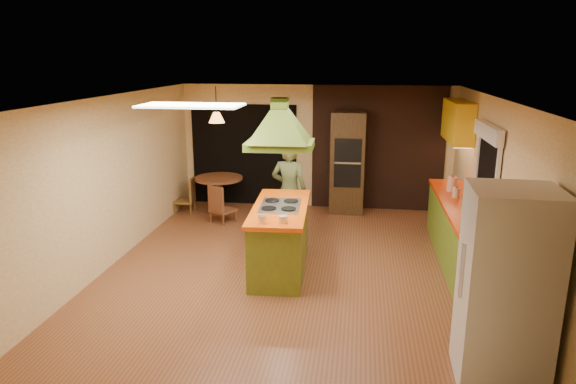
% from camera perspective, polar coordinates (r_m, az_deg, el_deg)
% --- Properties ---
extents(ground, '(6.50, 6.50, 0.00)m').
position_cam_1_polar(ground, '(7.77, 0.84, -8.24)').
color(ground, brown).
rests_on(ground, ground).
extents(room_walls, '(5.50, 6.50, 6.50)m').
position_cam_1_polar(room_walls, '(7.37, 0.87, 0.73)').
color(room_walls, beige).
rests_on(room_walls, ground).
extents(ceiling_plane, '(6.50, 6.50, 0.00)m').
position_cam_1_polar(ceiling_plane, '(7.17, 0.91, 10.47)').
color(ceiling_plane, silver).
rests_on(ceiling_plane, room_walls).
extents(brick_panel, '(2.64, 0.03, 2.50)m').
position_cam_1_polar(brick_panel, '(10.48, 9.95, 4.76)').
color(brick_panel, '#381E14').
rests_on(brick_panel, ground).
extents(nook_opening, '(2.20, 0.03, 2.10)m').
position_cam_1_polar(nook_opening, '(10.78, -4.90, 4.13)').
color(nook_opening, black).
rests_on(nook_opening, ground).
extents(right_counter, '(0.62, 3.05, 0.92)m').
position_cam_1_polar(right_counter, '(8.26, 18.55, -4.18)').
color(right_counter, olive).
rests_on(right_counter, ground).
extents(upper_cabinets, '(0.34, 1.40, 0.70)m').
position_cam_1_polar(upper_cabinets, '(9.50, 18.35, 7.48)').
color(upper_cabinets, yellow).
rests_on(upper_cabinets, room_walls).
extents(window_right, '(0.12, 1.35, 1.06)m').
position_cam_1_polar(window_right, '(7.81, 21.38, 4.42)').
color(window_right, black).
rests_on(window_right, room_walls).
extents(fluor_panel, '(1.20, 0.60, 0.03)m').
position_cam_1_polar(fluor_panel, '(6.25, -10.72, 9.42)').
color(fluor_panel, white).
rests_on(fluor_panel, ceiling_plane).
extents(kitchen_island, '(0.87, 1.97, 0.98)m').
position_cam_1_polar(kitchen_island, '(7.52, -0.86, -5.05)').
color(kitchen_island, olive).
rests_on(kitchen_island, ground).
extents(range_hood, '(0.95, 0.70, 0.78)m').
position_cam_1_polar(range_hood, '(7.12, -0.92, 8.45)').
color(range_hood, '#4E6619').
rests_on(range_hood, ceiling_plane).
extents(man, '(0.67, 0.50, 1.69)m').
position_cam_1_polar(man, '(8.66, 0.15, 0.14)').
color(man, '#444E29').
rests_on(man, ground).
extents(refrigerator, '(0.81, 0.77, 1.92)m').
position_cam_1_polar(refrigerator, '(5.28, 23.04, -9.76)').
color(refrigerator, white).
rests_on(refrigerator, ground).
extents(wall_oven, '(0.68, 0.62, 2.01)m').
position_cam_1_polar(wall_oven, '(10.25, 6.68, 3.27)').
color(wall_oven, '#493017').
rests_on(wall_oven, ground).
extents(dining_table, '(0.95, 0.95, 0.72)m').
position_cam_1_polar(dining_table, '(10.36, -7.66, 0.50)').
color(dining_table, brown).
rests_on(dining_table, ground).
extents(chair_left, '(0.41, 0.41, 0.69)m').
position_cam_1_polar(chair_left, '(10.52, -11.45, -0.32)').
color(chair_left, brown).
rests_on(chair_left, ground).
extents(chair_near, '(0.55, 0.55, 0.73)m').
position_cam_1_polar(chair_near, '(9.73, -7.24, -1.27)').
color(chair_near, brown).
rests_on(chair_near, ground).
extents(pendant_lamp, '(0.39, 0.39, 0.20)m').
position_cam_1_polar(pendant_lamp, '(10.11, -7.94, 8.20)').
color(pendant_lamp, '#FF9E3F').
rests_on(pendant_lamp, ceiling_plane).
extents(canister_large, '(0.18, 0.18, 0.23)m').
position_cam_1_polar(canister_large, '(8.75, 17.77, 0.84)').
color(canister_large, beige).
rests_on(canister_large, right_counter).
extents(canister_medium, '(0.15, 0.15, 0.19)m').
position_cam_1_polar(canister_medium, '(8.75, 17.76, 0.71)').
color(canister_medium, beige).
rests_on(canister_medium, right_counter).
extents(canister_small, '(0.15, 0.15, 0.15)m').
position_cam_1_polar(canister_small, '(8.39, 18.16, -0.06)').
color(canister_small, beige).
rests_on(canister_small, right_counter).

